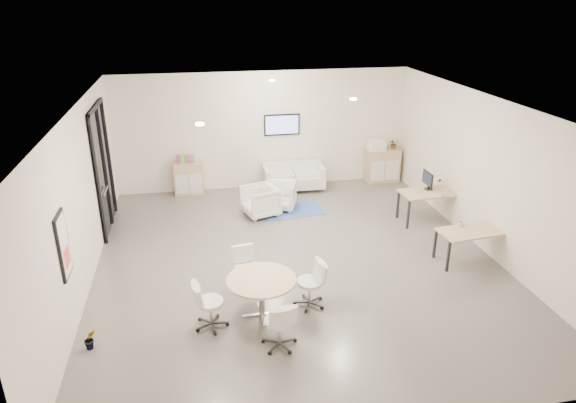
% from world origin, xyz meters
% --- Properties ---
extents(room_shell, '(9.60, 10.60, 4.80)m').
position_xyz_m(room_shell, '(0.00, 0.00, 1.60)').
color(room_shell, '#605C57').
rests_on(room_shell, ground).
extents(glass_door, '(0.09, 1.90, 2.85)m').
position_xyz_m(glass_door, '(-3.95, 2.51, 1.50)').
color(glass_door, black).
rests_on(glass_door, room_shell).
extents(artwork, '(0.05, 0.54, 1.04)m').
position_xyz_m(artwork, '(-3.97, -1.60, 1.55)').
color(artwork, black).
rests_on(artwork, room_shell).
extents(wall_tv, '(0.98, 0.06, 0.58)m').
position_xyz_m(wall_tv, '(0.50, 4.46, 1.75)').
color(wall_tv, black).
rests_on(wall_tv, room_shell).
extents(ceiling_spots, '(3.14, 4.14, 0.03)m').
position_xyz_m(ceiling_spots, '(-0.20, 0.83, 3.18)').
color(ceiling_spots, '#FFEAC6').
rests_on(ceiling_spots, room_shell).
extents(sideboard_left, '(0.78, 0.41, 0.88)m').
position_xyz_m(sideboard_left, '(-2.10, 4.27, 0.44)').
color(sideboard_left, tan).
rests_on(sideboard_left, room_shell).
extents(sideboard_right, '(0.95, 0.46, 0.95)m').
position_xyz_m(sideboard_right, '(3.40, 4.24, 0.48)').
color(sideboard_right, tan).
rests_on(sideboard_right, room_shell).
extents(books, '(0.46, 0.14, 0.22)m').
position_xyz_m(books, '(-2.14, 4.27, 0.99)').
color(books, red).
rests_on(books, sideboard_left).
extents(printer, '(0.48, 0.42, 0.31)m').
position_xyz_m(printer, '(3.19, 4.25, 1.10)').
color(printer, white).
rests_on(printer, sideboard_right).
extents(loveseat, '(1.67, 0.86, 0.62)m').
position_xyz_m(loveseat, '(0.75, 4.08, 0.34)').
color(loveseat, silver).
rests_on(loveseat, room_shell).
extents(blue_rug, '(1.59, 1.14, 0.01)m').
position_xyz_m(blue_rug, '(0.41, 2.61, 0.01)').
color(blue_rug, '#304B94').
rests_on(blue_rug, room_shell).
extents(armchair_left, '(0.93, 0.96, 0.81)m').
position_xyz_m(armchair_left, '(-0.40, 2.46, 0.41)').
color(armchair_left, silver).
rests_on(armchair_left, room_shell).
extents(armchair_right, '(0.93, 0.90, 0.76)m').
position_xyz_m(armchair_right, '(0.14, 2.78, 0.38)').
color(armchair_right, silver).
rests_on(armchair_right, room_shell).
extents(desk_rear, '(1.49, 0.82, 0.75)m').
position_xyz_m(desk_rear, '(3.51, 1.35, 0.68)').
color(desk_rear, tan).
rests_on(desk_rear, room_shell).
extents(desk_front, '(1.40, 0.81, 0.70)m').
position_xyz_m(desk_front, '(3.44, -0.68, 0.63)').
color(desk_front, tan).
rests_on(desk_front, room_shell).
extents(monitor, '(0.20, 0.50, 0.44)m').
position_xyz_m(monitor, '(3.47, 1.50, 0.99)').
color(monitor, black).
rests_on(monitor, desk_rear).
extents(round_table, '(1.17, 1.17, 0.71)m').
position_xyz_m(round_table, '(-0.98, -1.75, 0.63)').
color(round_table, tan).
rests_on(round_table, room_shell).
extents(meeting_chairs, '(2.40, 2.40, 0.82)m').
position_xyz_m(meeting_chairs, '(-0.98, -1.75, 0.41)').
color(meeting_chairs, white).
rests_on(meeting_chairs, room_shell).
extents(plant_cabinet, '(0.29, 0.32, 0.23)m').
position_xyz_m(plant_cabinet, '(3.70, 4.24, 1.07)').
color(plant_cabinet, '#3F7F3F').
rests_on(plant_cabinet, sideboard_right).
extents(plant_floor, '(0.30, 0.38, 0.15)m').
position_xyz_m(plant_floor, '(-3.70, -2.12, 0.08)').
color(plant_floor, '#3F7F3F').
rests_on(plant_floor, room_shell).
extents(cup, '(0.14, 0.13, 0.12)m').
position_xyz_m(cup, '(3.30, -0.45, 0.76)').
color(cup, white).
rests_on(cup, desk_front).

